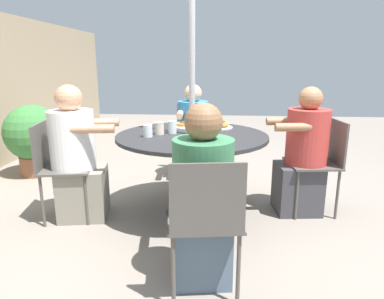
% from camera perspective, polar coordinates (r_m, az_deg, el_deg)
% --- Properties ---
extents(ground_plane, '(12.00, 12.00, 0.00)m').
position_cam_1_polar(ground_plane, '(3.19, 0.00, -10.38)').
color(ground_plane, gray).
extents(patio_table, '(1.31, 1.31, 0.73)m').
position_cam_1_polar(patio_table, '(2.98, 0.00, 0.55)').
color(patio_table, '#28282B').
rests_on(patio_table, ground).
extents(umbrella_pole, '(0.05, 0.05, 2.24)m').
position_cam_1_polar(umbrella_pole, '(2.91, 0.00, 10.13)').
color(umbrella_pole, '#ADADB2').
rests_on(umbrella_pole, ground).
extents(patio_chair_north, '(0.46, 0.46, 0.85)m').
position_cam_1_polar(patio_chair_north, '(3.26, 20.70, -1.45)').
color(patio_chair_north, '#514C47').
rests_on(patio_chair_north, ground).
extents(diner_north, '(0.41, 0.53, 1.14)m').
position_cam_1_polar(diner_north, '(3.20, 17.96, -1.25)').
color(diner_north, '#3D3D42').
rests_on(diner_north, ground).
extents(patio_chair_east, '(0.44, 0.44, 0.85)m').
position_cam_1_polar(patio_chair_east, '(4.14, 0.19, 2.66)').
color(patio_chair_east, '#514C47').
rests_on(patio_chair_east, ground).
extents(diner_east, '(0.52, 0.37, 1.10)m').
position_cam_1_polar(diner_east, '(3.97, 0.17, 2.16)').
color(diner_east, beige).
rests_on(diner_east, ground).
extents(patio_chair_south, '(0.48, 0.48, 0.85)m').
position_cam_1_polar(patio_chair_south, '(3.14, -21.50, -2.12)').
color(patio_chair_south, '#514C47').
rests_on(patio_chair_south, ground).
extents(diner_south, '(0.45, 0.59, 1.16)m').
position_cam_1_polar(diner_south, '(3.09, -18.56, -1.62)').
color(diner_south, gray).
rests_on(diner_south, ground).
extents(patio_chair_west, '(0.47, 0.47, 0.85)m').
position_cam_1_polar(patio_chair_west, '(1.94, 2.19, -11.15)').
color(patio_chair_west, '#514C47').
rests_on(patio_chair_west, ground).
extents(diner_west, '(0.55, 0.41, 1.12)m').
position_cam_1_polar(diner_west, '(2.08, 1.73, -8.96)').
color(diner_west, slate).
rests_on(diner_west, ground).
extents(pancake_plate_a, '(0.25, 0.25, 0.05)m').
position_cam_1_polar(pancake_plate_a, '(3.31, -1.30, 4.07)').
color(pancake_plate_a, white).
rests_on(pancake_plate_a, patio_table).
extents(pancake_plate_b, '(0.25, 0.25, 0.06)m').
position_cam_1_polar(pancake_plate_b, '(2.56, 0.48, 1.15)').
color(pancake_plate_b, white).
rests_on(pancake_plate_b, patio_table).
extents(pancake_plate_c, '(0.25, 0.25, 0.07)m').
position_cam_1_polar(pancake_plate_c, '(3.27, 4.60, 4.07)').
color(pancake_plate_c, white).
rests_on(pancake_plate_c, patio_table).
extents(syrup_bottle, '(0.09, 0.07, 0.14)m').
position_cam_1_polar(syrup_bottle, '(2.76, 1.99, 2.78)').
color(syrup_bottle, brown).
rests_on(syrup_bottle, patio_table).
extents(coffee_cup, '(0.08, 0.08, 0.11)m').
position_cam_1_polar(coffee_cup, '(2.97, -5.48, 3.57)').
color(coffee_cup, beige).
rests_on(coffee_cup, patio_table).
extents(drinking_glass_a, '(0.08, 0.08, 0.10)m').
position_cam_1_polar(drinking_glass_a, '(2.88, -7.38, 3.11)').
color(drinking_glass_a, silver).
rests_on(drinking_glass_a, patio_table).
extents(drinking_glass_b, '(0.07, 0.07, 0.11)m').
position_cam_1_polar(drinking_glass_b, '(3.01, -3.29, 3.73)').
color(drinking_glass_b, silver).
rests_on(drinking_glass_b, patio_table).
extents(potted_shrub, '(0.67, 0.67, 0.86)m').
position_cam_1_polar(potted_shrub, '(4.52, -24.93, 2.10)').
color(potted_shrub, brown).
rests_on(potted_shrub, ground).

